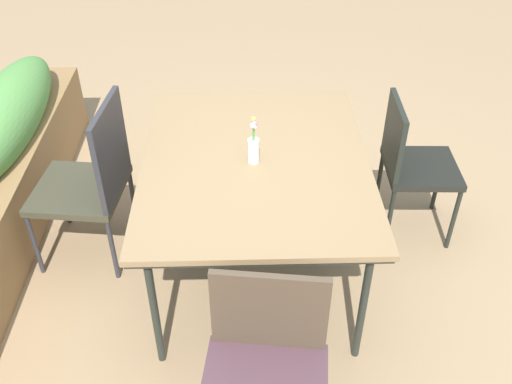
{
  "coord_description": "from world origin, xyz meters",
  "views": [
    {
      "loc": [
        -2.43,
        0.0,
        2.46
      ],
      "look_at": [
        0.01,
        -0.07,
        0.56
      ],
      "focal_mm": 40.14,
      "sensor_mm": 36.0,
      "label": 1
    }
  ],
  "objects_px": {
    "dining_table": "(256,166)",
    "chair_far_side": "(93,177)",
    "chair_end_left": "(266,369)",
    "flower_vase": "(254,146)",
    "chair_near_right": "(411,160)"
  },
  "relations": [
    {
      "from": "chair_near_right",
      "to": "chair_end_left",
      "type": "bearing_deg",
      "value": -31.06
    },
    {
      "from": "flower_vase",
      "to": "chair_end_left",
      "type": "bearing_deg",
      "value": -178.92
    },
    {
      "from": "chair_far_side",
      "to": "chair_end_left",
      "type": "bearing_deg",
      "value": -137.01
    },
    {
      "from": "dining_table",
      "to": "chair_near_right",
      "type": "bearing_deg",
      "value": -70.32
    },
    {
      "from": "chair_near_right",
      "to": "chair_far_side",
      "type": "height_order",
      "value": "chair_far_side"
    },
    {
      "from": "dining_table",
      "to": "chair_far_side",
      "type": "bearing_deg",
      "value": 78.96
    },
    {
      "from": "chair_near_right",
      "to": "chair_far_side",
      "type": "distance_m",
      "value": 1.86
    },
    {
      "from": "dining_table",
      "to": "chair_far_side",
      "type": "distance_m",
      "value": 0.95
    },
    {
      "from": "dining_table",
      "to": "chair_near_right",
      "type": "distance_m",
      "value": 1.02
    },
    {
      "from": "dining_table",
      "to": "flower_vase",
      "type": "height_order",
      "value": "flower_vase"
    },
    {
      "from": "dining_table",
      "to": "chair_near_right",
      "type": "xyz_separation_m",
      "value": [
        0.33,
        -0.94,
        -0.21
      ]
    },
    {
      "from": "chair_end_left",
      "to": "flower_vase",
      "type": "relative_size",
      "value": 3.33
    },
    {
      "from": "chair_far_side",
      "to": "chair_near_right",
      "type": "bearing_deg",
      "value": -78.48
    },
    {
      "from": "dining_table",
      "to": "chair_near_right",
      "type": "relative_size",
      "value": 1.64
    },
    {
      "from": "dining_table",
      "to": "chair_far_side",
      "type": "height_order",
      "value": "chair_far_side"
    }
  ]
}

